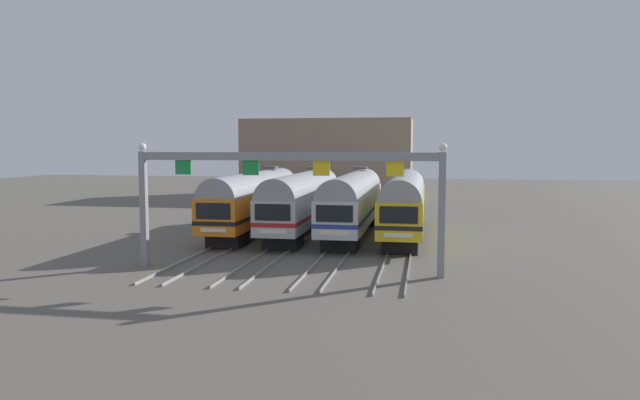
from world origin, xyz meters
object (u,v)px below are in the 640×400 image
commuter_train_orange (254,199)px  commuter_train_stainless (303,199)px  commuter_train_yellow (404,201)px  catenary_gantry (286,178)px  commuter_train_silver (353,200)px

commuter_train_orange → commuter_train_stainless: size_ratio=1.00×
commuter_train_orange → commuter_train_yellow: commuter_train_orange is taller
commuter_train_orange → commuter_train_yellow: 11.65m
commuter_train_stainless → catenary_gantry: catenary_gantry is taller
commuter_train_stainless → commuter_train_yellow: bearing=-0.0°
commuter_train_orange → commuter_train_silver: size_ratio=1.00×
commuter_train_yellow → catenary_gantry: catenary_gantry is taller
commuter_train_stainless → commuter_train_yellow: 7.77m
commuter_train_silver → catenary_gantry: (-1.94, -13.50, 2.40)m
commuter_train_stainless → catenary_gantry: size_ratio=1.07×
commuter_train_stainless → commuter_train_silver: 3.88m
commuter_train_orange → catenary_gantry: catenary_gantry is taller
commuter_train_orange → commuter_train_silver: bearing=0.0°
commuter_train_orange → catenary_gantry: size_ratio=1.07×
commuter_train_silver → commuter_train_yellow: (3.88, -0.00, -0.00)m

